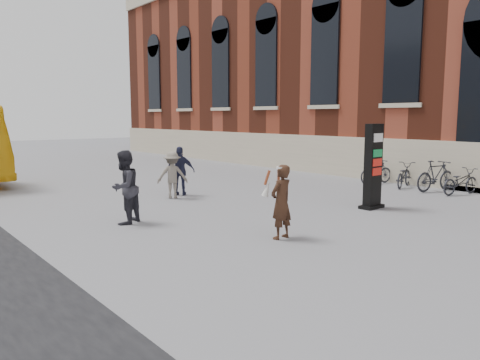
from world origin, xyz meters
TOP-DOWN VIEW (x-y plane):
  - ground at (0.00, 0.00)m, footprint 100.00×100.00m
  - station at (15.48, 6.00)m, footprint 12.15×44.50m
  - info_pylon at (4.12, 1.45)m, footprint 0.82×0.43m
  - woman at (-0.42, 0.65)m, footprint 0.67×0.62m
  - pedestrian_a at (-2.45, 4.20)m, footprint 1.14×1.08m
  - pedestrian_b at (0.45, 6.70)m, footprint 1.15×1.03m
  - pedestrian_c at (0.96, 7.01)m, footprint 1.02×0.95m
  - bike_4 at (8.60, 0.97)m, footprint 1.84×0.93m
  - bike_5 at (8.60, 1.87)m, footprint 1.97×0.92m
  - bike_6 at (8.60, 3.17)m, footprint 1.91×1.17m
  - bike_7 at (8.60, 4.40)m, footprint 1.72×0.77m

SIDE VIEW (x-z plane):
  - ground at x=0.00m, z-range 0.00..0.00m
  - bike_4 at x=8.60m, z-range 0.00..0.92m
  - bike_6 at x=8.60m, z-range 0.00..0.95m
  - bike_7 at x=8.60m, z-range 0.00..1.00m
  - bike_5 at x=8.60m, z-range 0.00..1.14m
  - pedestrian_b at x=0.45m, z-range 0.00..1.55m
  - pedestrian_c at x=0.96m, z-range 0.00..1.68m
  - woman at x=-0.42m, z-range 0.02..1.68m
  - pedestrian_a at x=-2.45m, z-range 0.00..1.86m
  - info_pylon at x=4.12m, z-range 0.00..2.49m
  - station at x=15.48m, z-range -1.49..17.66m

